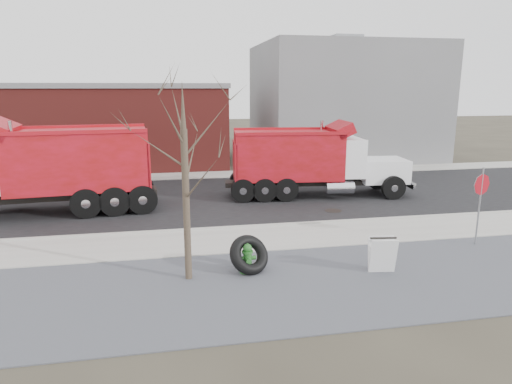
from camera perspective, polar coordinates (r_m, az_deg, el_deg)
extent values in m
plane|color=#383328|center=(15.39, 3.21, -6.07)|extent=(120.00, 120.00, 0.00)
cube|color=slate|center=(12.26, 7.23, -11.22)|extent=(60.00, 5.00, 0.03)
cube|color=#9E9B93|center=(15.61, 2.99, -5.67)|extent=(60.00, 2.50, 0.06)
cube|color=#9E9B93|center=(16.81, 1.93, -4.20)|extent=(60.00, 0.15, 0.11)
cube|color=black|center=(21.31, -0.88, -0.62)|extent=(60.00, 9.40, 0.02)
cube|color=#9E9B93|center=(26.82, -2.98, 2.23)|extent=(60.00, 2.00, 0.06)
cube|color=slate|center=(34.49, 10.76, 11.06)|extent=(12.00, 10.00, 8.00)
cube|color=maroon|center=(31.86, -22.63, 7.45)|extent=(20.00, 8.00, 5.00)
cube|color=slate|center=(31.77, -23.05, 12.21)|extent=(20.20, 8.20, 0.30)
cylinder|color=#382D23|center=(11.90, -8.70, -1.86)|extent=(0.18, 0.18, 4.00)
cone|color=#382D23|center=(11.52, -9.15, 10.75)|extent=(0.14, 0.14, 1.20)
cylinder|color=#2C6727|center=(12.81, -1.06, -9.92)|extent=(0.45, 0.45, 0.06)
cylinder|color=#2C6727|center=(12.70, -1.07, -8.65)|extent=(0.24, 0.24, 0.61)
cylinder|color=#2C6727|center=(12.60, -1.07, -7.48)|extent=(0.31, 0.31, 0.05)
sphere|color=#2C6727|center=(12.56, -1.08, -7.04)|extent=(0.25, 0.25, 0.25)
cylinder|color=#2C6727|center=(12.53, -1.08, -6.60)|extent=(0.05, 0.05, 0.06)
cylinder|color=#2C6727|center=(12.63, -1.85, -8.31)|extent=(0.13, 0.11, 0.11)
cylinder|color=#2C6727|center=(12.69, -0.29, -8.20)|extent=(0.13, 0.11, 0.11)
cylinder|color=#2C6727|center=(12.51, -0.92, -8.63)|extent=(0.16, 0.13, 0.15)
torus|color=black|center=(12.69, -0.87, -7.85)|extent=(1.40, 1.27, 1.12)
cylinder|color=gray|center=(16.22, 26.13, -1.69)|extent=(0.05, 0.05, 2.57)
cylinder|color=#A20B17|center=(16.07, 26.38, 0.85)|extent=(0.68, 0.22, 0.70)
cube|color=white|center=(13.00, 15.64, -7.76)|extent=(0.75, 0.35, 0.99)
cube|color=white|center=(13.18, 15.36, -7.45)|extent=(0.75, 0.35, 0.99)
cube|color=black|center=(12.93, 15.63, -5.57)|extent=(0.72, 0.15, 0.04)
cube|color=black|center=(21.61, 7.22, 1.22)|extent=(8.35, 1.68, 0.21)
cube|color=white|center=(22.43, 15.46, 2.67)|extent=(2.32, 2.10, 1.07)
cube|color=silver|center=(22.83, 17.98, 2.67)|extent=(0.23, 1.70, 0.97)
cube|color=white|center=(21.74, 10.86, 4.40)|extent=(1.77, 2.38, 1.75)
cube|color=black|center=(21.89, 12.81, 5.66)|extent=(0.25, 1.94, 0.78)
cube|color=#B00F24|center=(21.16, 3.96, 4.64)|extent=(5.07, 2.81, 2.14)
cylinder|color=silver|center=(22.35, 8.16, 5.87)|extent=(0.15, 0.15, 2.33)
cylinder|color=black|center=(23.58, 14.95, 1.62)|extent=(1.09, 0.40, 1.07)
cylinder|color=black|center=(21.67, 16.81, 0.52)|extent=(1.09, 0.40, 1.07)
cylinder|color=black|center=(22.17, 0.56, 1.36)|extent=(1.09, 0.40, 1.07)
cylinder|color=black|center=(20.35, 1.07, 0.30)|extent=(1.09, 0.40, 1.07)
cube|color=black|center=(20.23, -24.82, -0.54)|extent=(8.82, 1.74, 0.24)
cube|color=#B00F24|center=(19.79, -21.23, 3.81)|extent=(5.58, 3.06, 2.36)
cylinder|color=silver|center=(19.07, -28.05, 3.99)|extent=(0.16, 0.16, 2.58)
cylinder|color=black|center=(19.00, -17.24, -1.03)|extent=(1.21, 0.43, 1.18)
cylinder|color=black|center=(21.01, -17.17, 0.28)|extent=(1.21, 0.43, 1.18)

